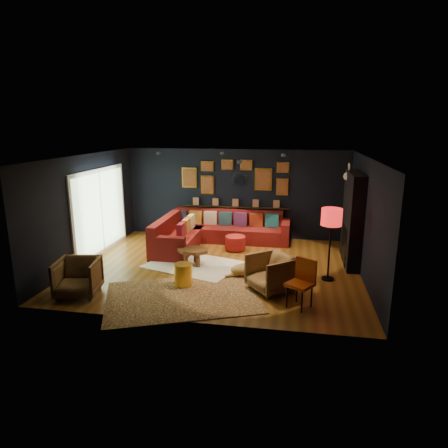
% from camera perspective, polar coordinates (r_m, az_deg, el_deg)
% --- Properties ---
extents(floor, '(6.50, 6.50, 0.00)m').
position_cam_1_polar(floor, '(9.52, -0.84, -6.17)').
color(floor, brown).
rests_on(floor, ground).
extents(room_walls, '(6.50, 6.50, 6.50)m').
position_cam_1_polar(room_walls, '(9.09, -0.88, 3.29)').
color(room_walls, black).
rests_on(room_walls, ground).
extents(sectional, '(3.41, 2.69, 0.86)m').
position_cam_1_polar(sectional, '(11.23, -2.15, -1.29)').
color(sectional, maroon).
rests_on(sectional, ground).
extents(ledge, '(3.20, 0.12, 0.04)m').
position_cam_1_polar(ledge, '(11.81, 1.65, 2.47)').
color(ledge, black).
rests_on(ledge, room_walls).
extents(gallery_wall, '(3.15, 0.04, 1.02)m').
position_cam_1_polar(gallery_wall, '(11.70, 1.64, 6.77)').
color(gallery_wall, gold).
rests_on(gallery_wall, room_walls).
extents(sunburst_mirror, '(0.47, 0.16, 0.47)m').
position_cam_1_polar(sunburst_mirror, '(11.71, 2.19, 6.23)').
color(sunburst_mirror, silver).
rests_on(sunburst_mirror, room_walls).
extents(fireplace, '(0.31, 1.60, 2.20)m').
position_cam_1_polar(fireplace, '(10.02, 17.81, 0.28)').
color(fireplace, black).
rests_on(fireplace, ground).
extents(deer_head, '(0.50, 0.28, 0.45)m').
position_cam_1_polar(deer_head, '(10.33, 18.15, 6.48)').
color(deer_head, white).
rests_on(deer_head, fireplace).
extents(sliding_door, '(0.06, 2.80, 2.20)m').
position_cam_1_polar(sliding_door, '(10.81, -17.20, 1.73)').
color(sliding_door, white).
rests_on(sliding_door, ground).
extents(ceiling_spots, '(3.30, 2.50, 0.06)m').
position_cam_1_polar(ceiling_spots, '(9.74, 0.02, 9.76)').
color(ceiling_spots, black).
rests_on(ceiling_spots, room_walls).
extents(shag_rug, '(2.48, 2.11, 0.03)m').
position_cam_1_polar(shag_rug, '(9.65, -4.32, -5.83)').
color(shag_rug, silver).
rests_on(shag_rug, ground).
extents(leopard_rug, '(3.46, 3.01, 0.02)m').
position_cam_1_polar(leopard_rug, '(7.98, -6.01, -10.32)').
color(leopard_rug, tan).
rests_on(leopard_rug, ground).
extents(coffee_table, '(0.83, 0.65, 0.39)m').
position_cam_1_polar(coffee_table, '(9.53, -4.41, -4.03)').
color(coffee_table, brown).
rests_on(coffee_table, shag_rug).
extents(pouf, '(0.55, 0.55, 0.36)m').
position_cam_1_polar(pouf, '(10.72, 1.63, -2.67)').
color(pouf, '#A61B1C').
rests_on(pouf, shag_rug).
extents(armchair_left, '(0.91, 0.87, 0.81)m').
position_cam_1_polar(armchair_left, '(8.39, -20.16, -6.95)').
color(armchair_left, '#BF8245').
rests_on(armchair_left, ground).
extents(armchair_right, '(1.09, 1.09, 0.82)m').
position_cam_1_polar(armchair_right, '(8.15, 6.76, -6.74)').
color(armchair_right, '#BF8245').
rests_on(armchair_right, ground).
extents(gold_stool, '(0.38, 0.38, 0.48)m').
position_cam_1_polar(gold_stool, '(8.43, -5.82, -7.23)').
color(gold_stool, gold).
rests_on(gold_stool, ground).
extents(orange_chair, '(0.59, 0.59, 0.91)m').
position_cam_1_polar(orange_chair, '(7.52, 11.14, -7.71)').
color(orange_chair, black).
rests_on(orange_chair, ground).
extents(floor_lamp, '(0.44, 0.44, 1.58)m').
position_cam_1_polar(floor_lamp, '(8.68, 15.10, 0.51)').
color(floor_lamp, black).
rests_on(floor_lamp, ground).
extents(dog, '(1.39, 1.04, 0.39)m').
position_cam_1_polar(dog, '(8.95, 3.83, -6.08)').
color(dog, '#A57D3E').
rests_on(dog, leopard_rug).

